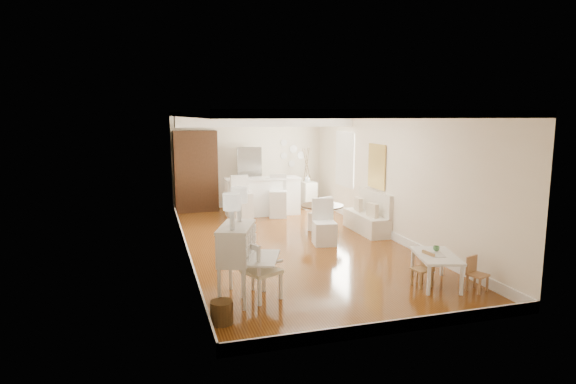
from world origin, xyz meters
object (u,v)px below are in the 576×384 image
secretary_bureau (237,263)px  kids_chair_a (422,269)px  dining_table (322,219)px  slip_chair_far (320,213)px  fridge (261,178)px  kids_table (436,270)px  bar_stool_right (278,196)px  kids_chair_c (478,274)px  pantry_cabinet (196,171)px  slip_chair_near (325,222)px  gustavian_armchair (262,270)px  breakfast_counter (263,196)px  wicker_basket (222,312)px  sideboard (306,194)px  kids_chair_b (425,269)px  bar_stool_left (242,199)px

secretary_bureau → kids_chair_a: bearing=15.4°
secretary_bureau → dining_table: size_ratio=1.15×
slip_chair_far → fridge: fridge is taller
kids_table → fridge: bearing=99.5°
dining_table → bar_stool_right: 2.10m
kids_chair_c → fridge: bearing=81.2°
bar_stool_right → pantry_cabinet: bearing=159.0°
secretary_bureau → bar_stool_right: (2.12, 5.48, 0.00)m
kids_chair_c → fridge: size_ratio=0.31×
fridge → secretary_bureau: bearing=-106.1°
kids_chair_c → slip_chair_far: 4.56m
slip_chair_near → kids_chair_c: bearing=-59.6°
kids_chair_c → bar_stool_right: bar_stool_right is taller
fridge → kids_chair_c: bearing=-77.8°
kids_chair_a → dining_table: 3.75m
fridge → slip_chair_near: bearing=-85.5°
dining_table → slip_chair_near: (-0.29, -0.93, 0.15)m
gustavian_armchair → slip_chair_near: size_ratio=0.92×
kids_table → bar_stool_right: bearing=100.7°
kids_chair_a → pantry_cabinet: bearing=-167.3°
breakfast_counter → slip_chair_far: bearing=-68.1°
secretary_bureau → slip_chair_far: secretary_bureau is taller
dining_table → pantry_cabinet: pantry_cabinet is taller
wicker_basket → kids_chair_c: 4.02m
gustavian_armchair → bar_stool_right: 5.83m
secretary_bureau → sideboard: size_ratio=1.38×
gustavian_armchair → fridge: bearing=-38.2°
kids_chair_a → slip_chair_near: slip_chair_near is taller
kids_chair_b → sideboard: sideboard is taller
kids_chair_a → pantry_cabinet: pantry_cabinet is taller
secretary_bureau → fridge: 7.23m
kids_chair_a → sideboard: bearing=168.3°
kids_table → pantry_cabinet: size_ratio=0.44×
slip_chair_far → pantry_cabinet: (-2.58, 3.26, 0.73)m
kids_chair_b → fridge: (-1.07, 7.16, 0.64)m
wicker_basket → breakfast_counter: size_ratio=0.15×
kids_table → sideboard: sideboard is taller
gustavian_armchair → kids_chair_c: size_ratio=1.60×
sideboard → gustavian_armchair: bearing=-117.0°
breakfast_counter → fridge: size_ratio=1.14×
slip_chair_near → wicker_basket: bearing=-120.8°
wicker_basket → sideboard: (3.65, 7.36, 0.24)m
wicker_basket → pantry_cabinet: pantry_cabinet is taller
secretary_bureau → bar_stool_right: 5.87m
slip_chair_near → fridge: (-0.34, 4.42, 0.41)m
kids_chair_a → fridge: fridge is taller
fridge → bar_stool_left: bearing=-118.5°
kids_chair_c → bar_stool_left: bearing=91.9°
bar_stool_left → pantry_cabinet: (-1.01, 1.67, 0.56)m
gustavian_armchair → slip_chair_near: slip_chair_near is taller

